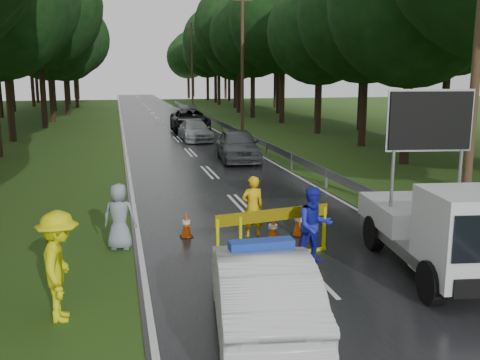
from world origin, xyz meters
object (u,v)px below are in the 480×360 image
object	(u,v)px
police_sedan	(261,290)
barrier	(273,221)
queue_car_third	(190,120)
work_truck	(449,229)
officer	(253,207)
queue_car_fourth	(188,113)
queue_car_second	(195,131)
civilian	(314,226)
queue_car_first	(238,145)

from	to	relation	value
police_sedan	barrier	size ratio (longest dim) A/B	1.58
police_sedan	queue_car_third	bearing A→B (deg)	-87.89
work_truck	barrier	world-z (taller)	work_truck
work_truck	officer	distance (m)	4.81
barrier	officer	bearing A→B (deg)	81.24
work_truck	queue_car_fourth	distance (m)	39.49
barrier	queue_car_second	xyz separation A→B (m)	(1.42, 22.11, -0.24)
officer	queue_car_fourth	size ratio (longest dim) A/B	0.40
civilian	queue_car_third	size ratio (longest dim) A/B	0.30
police_sedan	civilian	xyz separation A→B (m)	(1.96, 2.78, 0.17)
police_sedan	officer	xyz separation A→B (m)	(1.13, 4.98, 0.10)
civilian	queue_car_second	size ratio (longest dim) A/B	0.40
barrier	queue_car_fourth	size ratio (longest dim) A/B	0.69
officer	queue_car_fourth	bearing A→B (deg)	-98.99
work_truck	civilian	distance (m)	2.77
officer	work_truck	bearing A→B (deg)	128.67
work_truck	officer	world-z (taller)	work_truck
civilian	queue_car_first	distance (m)	14.32
police_sedan	queue_car_second	world-z (taller)	police_sedan
civilian	work_truck	bearing A→B (deg)	-30.54
work_truck	queue_car_second	xyz separation A→B (m)	(-1.80, 23.93, -0.39)
civilian	queue_car_first	bearing A→B (deg)	82.06
police_sedan	queue_car_third	xyz separation A→B (m)	(3.08, 31.39, 0.10)
queue_car_second	police_sedan	bearing A→B (deg)	-97.12
police_sedan	queue_car_first	bearing A→B (deg)	-93.80
police_sedan	officer	world-z (taller)	officer
queue_car_fourth	queue_car_first	bearing A→B (deg)	-90.44
civilian	queue_car_second	bearing A→B (deg)	86.50
queue_car_fourth	barrier	bearing A→B (deg)	-93.28
work_truck	barrier	xyz separation A→B (m)	(-3.22, 1.82, -0.15)
work_truck	queue_car_second	bearing A→B (deg)	102.04
officer	civilian	xyz separation A→B (m)	(0.83, -2.20, 0.06)
civilian	queue_car_first	world-z (taller)	civilian
work_truck	barrier	bearing A→B (deg)	158.18
police_sedan	civilian	distance (m)	3.41
officer	queue_car_first	distance (m)	12.26
queue_car_second	queue_car_first	bearing A→B (deg)	-85.33
barrier	queue_car_second	bearing A→B (deg)	76.08
civilian	queue_car_second	world-z (taller)	civilian
officer	queue_car_second	distance (m)	20.46
police_sedan	queue_car_first	size ratio (longest dim) A/B	0.96
civilian	queue_car_second	xyz separation A→B (m)	(0.63, 22.61, -0.23)
officer	civilian	bearing A→B (deg)	106.66
barrier	queue_car_first	xyz separation A→B (m)	(2.29, 13.74, -0.10)
officer	queue_car_first	xyz separation A→B (m)	(2.34, 12.04, -0.02)
police_sedan	civilian	world-z (taller)	civilian
officer	queue_car_third	xyz separation A→B (m)	(1.95, 26.41, -0.01)
work_truck	civilian	bearing A→B (deg)	159.12
barrier	queue_car_second	world-z (taller)	queue_car_second
queue_car_third	queue_car_fourth	world-z (taller)	queue_car_third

